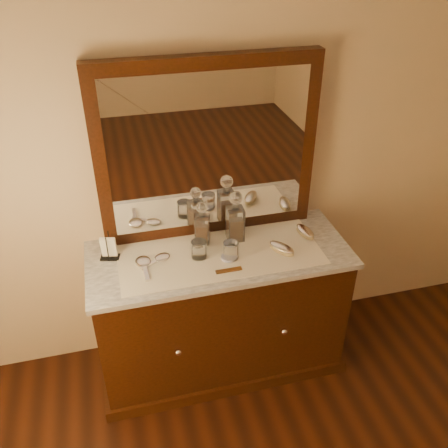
{
  "coord_description": "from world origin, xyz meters",
  "views": [
    {
      "loc": [
        -0.51,
        -0.12,
        2.42
      ],
      "look_at": [
        0.0,
        1.85,
        1.1
      ],
      "focal_mm": 38.68,
      "sensor_mm": 36.0,
      "label": 1
    }
  ],
  "objects_px": {
    "dresser_cabinet": "(220,312)",
    "comb": "(229,270)",
    "hand_mirror_outer": "(144,264)",
    "mirror_frame": "(208,151)",
    "decanter_left": "(202,227)",
    "decanter_right": "(235,221)",
    "hand_mirror_inner": "(160,258)",
    "brush_far": "(305,232)",
    "pin_dish": "(228,257)",
    "brush_near": "(282,249)",
    "napkin_rack": "(109,249)"
  },
  "relations": [
    {
      "from": "dresser_cabinet",
      "to": "comb",
      "type": "relative_size",
      "value": 10.11
    },
    {
      "from": "hand_mirror_outer",
      "to": "mirror_frame",
      "type": "bearing_deg",
      "value": 31.67
    },
    {
      "from": "decanter_left",
      "to": "decanter_right",
      "type": "height_order",
      "value": "decanter_right"
    },
    {
      "from": "decanter_left",
      "to": "hand_mirror_inner",
      "type": "xyz_separation_m",
      "value": [
        -0.26,
        -0.11,
        -0.09
      ]
    },
    {
      "from": "dresser_cabinet",
      "to": "brush_far",
      "type": "distance_m",
      "value": 0.7
    },
    {
      "from": "pin_dish",
      "to": "brush_near",
      "type": "xyz_separation_m",
      "value": [
        0.3,
        -0.01,
        0.01
      ]
    },
    {
      "from": "brush_near",
      "to": "decanter_left",
      "type": "bearing_deg",
      "value": 152.84
    },
    {
      "from": "pin_dish",
      "to": "comb",
      "type": "height_order",
      "value": "pin_dish"
    },
    {
      "from": "decanter_left",
      "to": "hand_mirror_outer",
      "type": "xyz_separation_m",
      "value": [
        -0.35,
        -0.13,
        -0.09
      ]
    },
    {
      "from": "dresser_cabinet",
      "to": "mirror_frame",
      "type": "xyz_separation_m",
      "value": [
        0.0,
        0.25,
        0.94
      ]
    },
    {
      "from": "mirror_frame",
      "to": "decanter_left",
      "type": "height_order",
      "value": "mirror_frame"
    },
    {
      "from": "napkin_rack",
      "to": "hand_mirror_outer",
      "type": "relative_size",
      "value": 0.71
    },
    {
      "from": "comb",
      "to": "hand_mirror_outer",
      "type": "xyz_separation_m",
      "value": [
        -0.42,
        0.16,
        0.0
      ]
    },
    {
      "from": "pin_dish",
      "to": "brush_far",
      "type": "xyz_separation_m",
      "value": [
        0.49,
        0.11,
        0.01
      ]
    },
    {
      "from": "decanter_left",
      "to": "decanter_right",
      "type": "xyz_separation_m",
      "value": [
        0.19,
        -0.01,
        0.02
      ]
    },
    {
      "from": "comb",
      "to": "brush_near",
      "type": "bearing_deg",
      "value": 14.88
    },
    {
      "from": "dresser_cabinet",
      "to": "hand_mirror_inner",
      "type": "bearing_deg",
      "value": 177.62
    },
    {
      "from": "decanter_left",
      "to": "hand_mirror_outer",
      "type": "relative_size",
      "value": 1.2
    },
    {
      "from": "hand_mirror_outer",
      "to": "hand_mirror_inner",
      "type": "distance_m",
      "value": 0.09
    },
    {
      "from": "pin_dish",
      "to": "brush_far",
      "type": "bearing_deg",
      "value": 12.55
    },
    {
      "from": "napkin_rack",
      "to": "brush_far",
      "type": "xyz_separation_m",
      "value": [
        1.1,
        -0.06,
        -0.04
      ]
    },
    {
      "from": "napkin_rack",
      "to": "decanter_right",
      "type": "bearing_deg",
      "value": 0.39
    },
    {
      "from": "comb",
      "to": "brush_near",
      "type": "height_order",
      "value": "brush_near"
    },
    {
      "from": "mirror_frame",
      "to": "hand_mirror_inner",
      "type": "distance_m",
      "value": 0.63
    },
    {
      "from": "mirror_frame",
      "to": "pin_dish",
      "type": "bearing_deg",
      "value": -84.13
    },
    {
      "from": "brush_near",
      "to": "hand_mirror_outer",
      "type": "height_order",
      "value": "brush_near"
    },
    {
      "from": "brush_near",
      "to": "hand_mirror_inner",
      "type": "distance_m",
      "value": 0.66
    },
    {
      "from": "mirror_frame",
      "to": "brush_near",
      "type": "relative_size",
      "value": 7.03
    },
    {
      "from": "pin_dish",
      "to": "brush_far",
      "type": "height_order",
      "value": "brush_far"
    },
    {
      "from": "napkin_rack",
      "to": "brush_far",
      "type": "bearing_deg",
      "value": -3.32
    },
    {
      "from": "brush_near",
      "to": "comb",
      "type": "bearing_deg",
      "value": -164.63
    },
    {
      "from": "decanter_left",
      "to": "hand_mirror_inner",
      "type": "distance_m",
      "value": 0.29
    },
    {
      "from": "decanter_right",
      "to": "hand_mirror_outer",
      "type": "xyz_separation_m",
      "value": [
        -0.53,
        -0.12,
        -0.11
      ]
    },
    {
      "from": "comb",
      "to": "decanter_right",
      "type": "relative_size",
      "value": 0.46
    },
    {
      "from": "comb",
      "to": "pin_dish",
      "type": "bearing_deg",
      "value": 75.94
    },
    {
      "from": "dresser_cabinet",
      "to": "hand_mirror_inner",
      "type": "xyz_separation_m",
      "value": [
        -0.33,
        0.01,
        0.45
      ]
    },
    {
      "from": "mirror_frame",
      "to": "pin_dish",
      "type": "distance_m",
      "value": 0.58
    },
    {
      "from": "hand_mirror_inner",
      "to": "decanter_left",
      "type": "bearing_deg",
      "value": 22.71
    },
    {
      "from": "dresser_cabinet",
      "to": "decanter_left",
      "type": "height_order",
      "value": "decanter_left"
    },
    {
      "from": "decanter_left",
      "to": "mirror_frame",
      "type": "bearing_deg",
      "value": 61.4
    },
    {
      "from": "pin_dish",
      "to": "hand_mirror_outer",
      "type": "distance_m",
      "value": 0.45
    },
    {
      "from": "comb",
      "to": "brush_near",
      "type": "xyz_separation_m",
      "value": [
        0.32,
        0.09,
        0.02
      ]
    },
    {
      "from": "decanter_left",
      "to": "brush_near",
      "type": "xyz_separation_m",
      "value": [
        0.4,
        -0.2,
        -0.08
      ]
    },
    {
      "from": "napkin_rack",
      "to": "brush_near",
      "type": "bearing_deg",
      "value": -11.49
    },
    {
      "from": "decanter_right",
      "to": "hand_mirror_inner",
      "type": "bearing_deg",
      "value": -168.02
    },
    {
      "from": "decanter_left",
      "to": "decanter_right",
      "type": "bearing_deg",
      "value": -4.21
    },
    {
      "from": "dresser_cabinet",
      "to": "comb",
      "type": "bearing_deg",
      "value": -87.5
    },
    {
      "from": "pin_dish",
      "to": "hand_mirror_outer",
      "type": "xyz_separation_m",
      "value": [
        -0.45,
        0.06,
        0.0
      ]
    },
    {
      "from": "dresser_cabinet",
      "to": "mirror_frame",
      "type": "relative_size",
      "value": 1.17
    },
    {
      "from": "napkin_rack",
      "to": "hand_mirror_outer",
      "type": "distance_m",
      "value": 0.21
    }
  ]
}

